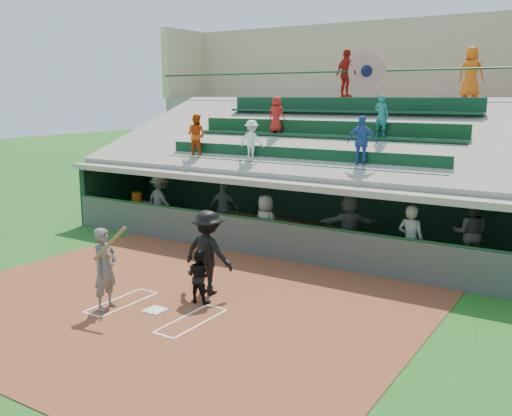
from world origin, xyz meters
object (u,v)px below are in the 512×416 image
Objects in this scene: white_table at (140,212)px; water_cooler at (137,197)px; home_plate at (155,310)px; batter_at_plate at (105,268)px; catcher at (199,276)px.

water_cooler is (-0.07, -0.06, 0.56)m from white_table.
home_plate is 0.22× the size of batter_at_plate.
white_table is (-6.61, 6.48, 0.38)m from home_plate.
white_table is at bearing 39.74° from water_cooler.
catcher reaches higher than white_table.
batter_at_plate is 5.23× the size of water_cooler.
batter_at_plate is at bearing 36.87° from catcher.
batter_at_plate is 2.08m from catcher.
batter_at_plate is (-1.01, -0.45, 0.91)m from home_plate.
home_plate is 1.44m from batter_at_plate.
catcher is (0.47, 0.97, 0.60)m from home_plate.
water_cooler is at bearing 136.14° from home_plate.
batter_at_plate is at bearing -50.51° from water_cooler.
home_plate is 9.31m from water_cooler.
catcher is 8.97m from white_table.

